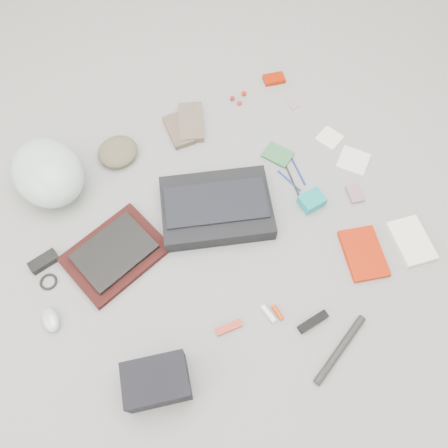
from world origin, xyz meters
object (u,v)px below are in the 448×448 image
camera_bag (157,382)px  book_red (363,253)px  laptop (114,252)px  messenger_bag (216,208)px  bike_helmet (48,173)px  accordion_wallet (312,201)px

camera_bag → book_red: bearing=19.9°
book_red → laptop: bearing=169.3°
book_red → camera_bag: bearing=-158.7°
messenger_bag → bike_helmet: size_ratio=1.29×
bike_helmet → book_red: 1.37m
bike_helmet → accordion_wallet: bike_helmet is taller
laptop → book_red: size_ratio=1.31×
laptop → book_red: laptop is taller
bike_helmet → camera_bag: (-0.02, -0.99, -0.04)m
camera_bag → accordion_wallet: camera_bag is taller
messenger_bag → camera_bag: 0.74m
messenger_bag → accordion_wallet: (0.37, -0.19, -0.01)m
camera_bag → book_red: camera_bag is taller
accordion_wallet → book_red: bearing=-81.8°
laptop → book_red: 1.02m
messenger_bag → book_red: messenger_bag is taller
messenger_bag → book_red: size_ratio=2.03×
book_red → messenger_bag: bearing=150.9°
bike_helmet → accordion_wallet: size_ratio=3.54×
bike_helmet → accordion_wallet: bearing=-41.6°
book_red → bike_helmet: bearing=155.1°
accordion_wallet → bike_helmet: bearing=145.1°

